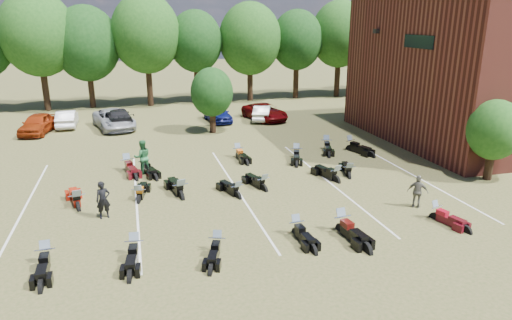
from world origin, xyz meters
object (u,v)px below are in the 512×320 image
object	(u,v)px
motorcycle_7	(78,209)
motorcycle_14	(128,170)
car_4	(218,113)
person_black	(103,200)
person_green	(143,157)
car_0	(38,124)
person_grey	(418,192)
motorcycle_0	(47,265)
motorcycle_3	(296,235)

from	to	relation	value
motorcycle_7	motorcycle_14	size ratio (longest dim) A/B	0.99
car_4	person_black	world-z (taller)	person_black
motorcycle_7	car_4	bearing A→B (deg)	-133.14
car_4	motorcycle_7	world-z (taller)	car_4
person_green	motorcycle_14	bearing A→B (deg)	-51.46
car_0	person_green	bearing A→B (deg)	-47.51
person_black	person_grey	size ratio (longest dim) A/B	1.07
car_0	motorcycle_0	distance (m)	21.39
car_0	motorcycle_14	size ratio (longest dim) A/B	1.80
person_black	motorcycle_3	bearing A→B (deg)	-39.04
person_grey	motorcycle_3	size ratio (longest dim) A/B	0.73
car_4	motorcycle_7	bearing A→B (deg)	-125.83
car_4	person_black	distance (m)	19.79
car_0	motorcycle_3	xyz separation A→B (m)	(13.00, -21.21, -0.75)
person_grey	motorcycle_0	distance (m)	15.75
car_0	motorcycle_3	distance (m)	24.89
motorcycle_3	person_black	bearing A→B (deg)	149.05
person_green	motorcycle_0	bearing A→B (deg)	60.34
motorcycle_0	motorcycle_3	xyz separation A→B (m)	(9.36, -0.15, 0.00)
person_green	motorcycle_7	bearing A→B (deg)	46.50
car_4	motorcycle_7	xyz separation A→B (m)	(-9.67, -16.58, -0.71)
person_green	motorcycle_14	world-z (taller)	person_green
car_0	car_4	xyz separation A→B (m)	(13.92, 0.50, -0.04)
motorcycle_14	person_grey	bearing A→B (deg)	-48.49
person_green	motorcycle_7	distance (m)	5.42
car_0	motorcycle_3	world-z (taller)	car_0
person_green	person_grey	size ratio (longest dim) A/B	1.25
car_0	person_black	xyz separation A→B (m)	(5.47, -17.39, 0.08)
person_grey	motorcycle_0	size ratio (longest dim) A/B	0.69
car_4	person_green	world-z (taller)	person_green
person_black	motorcycle_0	bearing A→B (deg)	-128.63
motorcycle_0	car_4	bearing A→B (deg)	62.30
car_4	motorcycle_14	size ratio (longest dim) A/B	1.70
car_4	person_black	xyz separation A→B (m)	(-8.45, -17.89, 0.12)
person_black	motorcycle_7	xyz separation A→B (m)	(-1.22, 1.31, -0.84)
car_0	car_4	size ratio (longest dim) A/B	1.06
person_green	motorcycle_7	xyz separation A→B (m)	(-3.09, -4.34, -0.98)
motorcycle_0	motorcycle_14	xyz separation A→B (m)	(2.83, 10.14, 0.00)
person_grey	motorcycle_7	world-z (taller)	person_grey
motorcycle_0	person_grey	bearing A→B (deg)	1.58
person_black	person_green	bearing A→B (deg)	59.52
motorcycle_7	motorcycle_3	bearing A→B (deg)	136.75
person_grey	person_black	bearing A→B (deg)	26.14
car_0	person_black	distance (m)	18.23
car_0	motorcycle_7	bearing A→B (deg)	-64.73
car_0	motorcycle_14	world-z (taller)	car_0
person_green	motorcycle_14	distance (m)	1.54
car_0	car_4	world-z (taller)	car_0
person_grey	motorcycle_3	bearing A→B (deg)	47.48
car_4	car_0	bearing A→B (deg)	176.48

